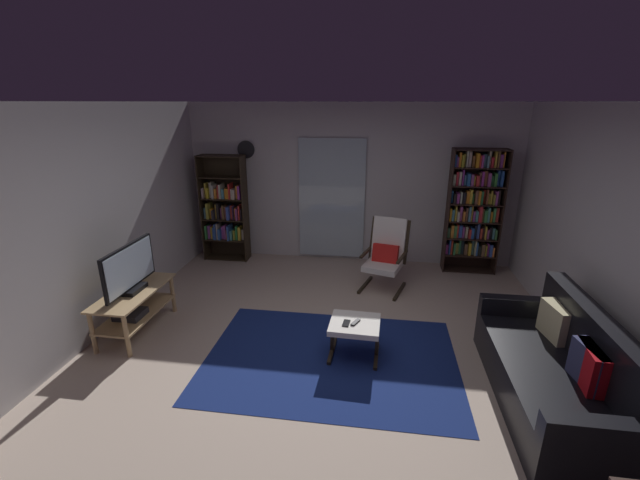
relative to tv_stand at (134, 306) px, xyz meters
The scene contains 16 objects.
ground_plane 2.32m from the tv_stand, ahead, with size 7.02×7.02×0.00m, color #B8A391.
wall_back 3.72m from the tv_stand, 50.49° to the left, with size 5.60×0.06×2.60m, color silver.
wall_left 1.05m from the tv_stand, 162.94° to the right, with size 0.06×6.00×2.60m, color silver.
wall_right 5.08m from the tv_stand, ahead, with size 0.06×6.00×2.60m, color silver.
glass_door_panel 3.44m from the tv_stand, 53.56° to the left, with size 1.10×0.01×2.00m, color silver.
area_rug 2.38m from the tv_stand, ahead, with size 2.65×1.86×0.01m, color navy.
tv_stand is the anchor object (origin of this frame).
television 0.44m from the tv_stand, 83.28° to the left, with size 0.20×0.93×0.56m.
bookshelf_near_tv 2.54m from the tv_stand, 85.30° to the left, with size 0.75×0.30×1.78m.
bookshelf_near_sofa 4.98m from the tv_stand, 30.62° to the left, with size 0.81×0.30×1.94m.
leather_sofa 4.45m from the tv_stand, ahead, with size 0.82×1.95×0.89m.
lounge_armchair 3.37m from the tv_stand, 29.92° to the left, with size 0.72×0.78×1.02m.
ottoman 2.58m from the tv_stand, ahead, with size 0.54×0.50×0.40m.
tv_remote 2.59m from the tv_stand, ahead, with size 0.04×0.14×0.02m, color black.
cell_phone 2.50m from the tv_stand, ahead, with size 0.07×0.14×0.01m, color black.
wall_clock 3.14m from the tv_stand, 78.06° to the left, with size 0.29×0.03×0.29m.
Camera 1 is at (0.47, -3.78, 2.59)m, focal length 22.89 mm.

